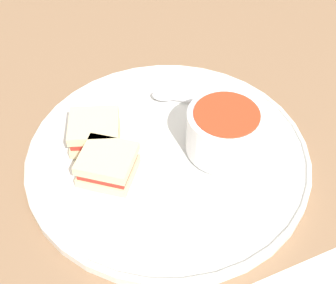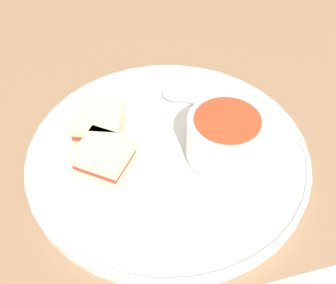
% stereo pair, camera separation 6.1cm
% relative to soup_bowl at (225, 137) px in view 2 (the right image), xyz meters
% --- Properties ---
extents(ground_plane, '(2.40, 2.40, 0.00)m').
position_rel_soup_bowl_xyz_m(ground_plane, '(-0.04, -0.06, -0.05)').
color(ground_plane, '#8E6B4C').
extents(plate, '(0.38, 0.38, 0.02)m').
position_rel_soup_bowl_xyz_m(plate, '(-0.04, -0.06, -0.04)').
color(plate, white).
rests_on(plate, ground_plane).
extents(soup_bowl, '(0.10, 0.10, 0.06)m').
position_rel_soup_bowl_xyz_m(soup_bowl, '(0.00, 0.00, 0.00)').
color(soup_bowl, white).
rests_on(soup_bowl, plate).
extents(spoon, '(0.10, 0.08, 0.01)m').
position_rel_soup_bowl_xyz_m(spoon, '(-0.12, 0.01, -0.03)').
color(spoon, silver).
rests_on(spoon, plate).
extents(sandwich_half_near, '(0.09, 0.09, 0.04)m').
position_rel_soup_bowl_xyz_m(sandwich_half_near, '(-0.12, -0.12, -0.01)').
color(sandwich_half_near, beige).
rests_on(sandwich_half_near, plate).
extents(sandwich_half_far, '(0.09, 0.09, 0.04)m').
position_rel_soup_bowl_xyz_m(sandwich_half_far, '(-0.06, -0.14, -0.01)').
color(sandwich_half_far, beige).
rests_on(sandwich_half_far, plate).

